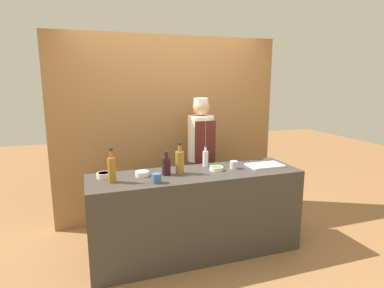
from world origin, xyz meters
TOP-DOWN VIEW (x-y plane):
  - ground_plane at (0.00, 0.00)m, footprint 14.00×14.00m
  - cabinet_wall at (0.00, 1.11)m, footprint 2.98×0.18m
  - counter at (0.00, 0.00)m, footprint 2.21×0.64m
  - sauce_bowl_white at (-0.55, 0.07)m, footprint 0.14×0.14m
  - sauce_bowl_green at (0.23, 0.01)m, footprint 0.15×0.15m
  - sauce_bowl_purple at (-0.92, 0.13)m, footprint 0.14×0.14m
  - cutting_board at (0.81, -0.01)m, footprint 0.38×0.24m
  - bottle_clear at (0.19, 0.21)m, footprint 0.06×0.06m
  - bottle_amber at (-0.85, -0.04)m, footprint 0.08×0.08m
  - bottle_wine at (-0.31, 0.03)m, footprint 0.09×0.09m
  - bottle_vinegar at (-0.17, 0.03)m, footprint 0.09×0.09m
  - cup_steel at (0.44, 0.02)m, footprint 0.09×0.09m
  - cup_blue at (-0.46, -0.19)m, footprint 0.09×0.09m
  - chef_center at (0.29, 0.64)m, footprint 0.33×0.33m

SIDE VIEW (x-z plane):
  - ground_plane at x=0.00m, z-range 0.00..0.00m
  - counter at x=0.00m, z-range 0.00..0.90m
  - chef_center at x=0.29m, z-range 0.08..1.71m
  - cutting_board at x=0.81m, z-range 0.90..0.92m
  - sauce_bowl_green at x=0.23m, z-range 0.90..0.94m
  - sauce_bowl_white at x=-0.55m, z-range 0.90..0.95m
  - sauce_bowl_purple at x=-0.92m, z-range 0.90..0.95m
  - cup_steel at x=0.44m, z-range 0.90..0.98m
  - cup_blue at x=-0.46m, z-range 0.90..0.99m
  - bottle_clear at x=0.19m, z-range 0.87..1.11m
  - bottle_wine at x=-0.31m, z-range 0.87..1.12m
  - bottle_vinegar at x=-0.17m, z-range 0.86..1.19m
  - bottle_amber at x=-0.85m, z-range 0.86..1.19m
  - cabinet_wall at x=0.00m, z-range 0.00..2.40m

